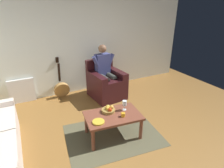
# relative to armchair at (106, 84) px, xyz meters

# --- Properties ---
(ground_plane) EXTENTS (6.67, 6.67, 0.00)m
(ground_plane) POSITION_rel_armchair_xyz_m (0.27, 1.98, -0.34)
(ground_plane) COLOR brown
(wall_back) EXTENTS (5.96, 0.06, 2.53)m
(wall_back) POSITION_rel_armchair_xyz_m (0.27, -0.69, 0.93)
(wall_back) COLOR white
(wall_back) RESTS_ON ground
(rug) EXTENTS (1.78, 1.38, 0.01)m
(rug) POSITION_rel_armchair_xyz_m (0.55, 1.47, -0.34)
(rug) COLOR brown
(rug) RESTS_ON ground
(armchair) EXTENTS (0.81, 0.90, 0.92)m
(armchair) POSITION_rel_armchair_xyz_m (0.00, 0.00, 0.00)
(armchair) COLOR #351317
(armchair) RESTS_ON ground
(person_seated) EXTENTS (0.63, 0.58, 1.30)m
(person_seated) POSITION_rel_armchair_xyz_m (0.00, -0.03, 0.36)
(person_seated) COLOR #3D4279
(person_seated) RESTS_ON ground
(coffee_table) EXTENTS (1.01, 0.70, 0.43)m
(coffee_table) POSITION_rel_armchair_xyz_m (0.55, 1.47, 0.03)
(coffee_table) COLOR brown
(coffee_table) RESTS_ON ground
(guitar) EXTENTS (0.39, 0.28, 1.01)m
(guitar) POSITION_rel_armchair_xyz_m (1.01, -0.48, -0.11)
(guitar) COLOR #B68546
(guitar) RESTS_ON ground
(radiator) EXTENTS (0.57, 0.06, 0.58)m
(radiator) POSITION_rel_armchair_xyz_m (1.91, -0.62, -0.05)
(radiator) COLOR white
(radiator) RESTS_ON ground
(wine_glass_near) EXTENTS (0.08, 0.08, 0.18)m
(wine_glass_near) POSITION_rel_armchair_xyz_m (0.29, 1.42, 0.22)
(wine_glass_near) COLOR silver
(wine_glass_near) RESTS_ON coffee_table
(fruit_bowl) EXTENTS (0.24, 0.24, 0.11)m
(fruit_bowl) POSITION_rel_armchair_xyz_m (0.57, 1.34, 0.13)
(fruit_bowl) COLOR olive
(fruit_bowl) RESTS_ON coffee_table
(decorative_dish) EXTENTS (0.20, 0.20, 0.02)m
(decorative_dish) POSITION_rel_armchair_xyz_m (0.86, 1.57, 0.11)
(decorative_dish) COLOR gold
(decorative_dish) RESTS_ON coffee_table
(candle_jar) EXTENTS (0.07, 0.07, 0.07)m
(candle_jar) POSITION_rel_armchair_xyz_m (0.42, 1.60, 0.13)
(candle_jar) COLOR orange
(candle_jar) RESTS_ON coffee_table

